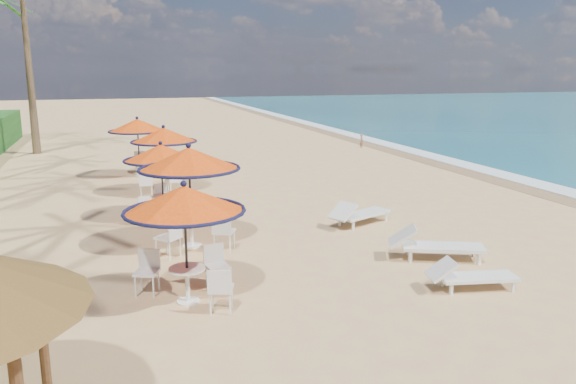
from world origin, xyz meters
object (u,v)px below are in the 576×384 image
object	(u,v)px
station_4	(139,132)
station_1	(190,169)
station_0	(186,214)
station_3	(163,141)
lounger_mid	(433,244)
lounger_far	(359,213)
station_2	(162,162)
lounger_near	(469,275)

from	to	relation	value
station_4	station_1	bearing A→B (deg)	-86.60
station_0	station_4	size ratio (longest dim) A/B	0.96
station_1	station_3	bearing A→B (deg)	89.86
station_3	lounger_mid	size ratio (longest dim) A/B	1.07
station_3	lounger_far	bearing A→B (deg)	-51.50
station_3	station_1	bearing A→B (deg)	-90.14
station_4	lounger_mid	size ratio (longest dim) A/B	1.09
station_0	station_2	size ratio (longest dim) A/B	1.03
station_0	station_3	xyz separation A→B (m)	(0.58, 10.09, 0.13)
station_2	station_3	bearing A→B (deg)	83.40
station_4	lounger_far	xyz separation A→B (m)	(5.50, -9.86, -1.49)
station_3	lounger_near	world-z (taller)	station_3
station_2	station_0	bearing A→B (deg)	-91.52
station_2	lounger_near	xyz separation A→B (m)	(5.34, -7.72, -1.40)
station_2	lounger_near	world-z (taller)	station_2
station_2	station_4	world-z (taller)	station_4
station_2	lounger_far	world-z (taller)	station_2
station_3	lounger_mid	distance (m)	10.87
station_2	station_1	bearing A→B (deg)	-82.91
station_1	station_4	distance (m)	10.47
station_0	station_2	xyz separation A→B (m)	(0.17, 6.55, -0.05)
lounger_near	lounger_mid	bearing A→B (deg)	91.55
lounger_far	station_3	bearing A→B (deg)	104.98
station_1	lounger_far	xyz separation A→B (m)	(4.88, 0.59, -1.67)
station_2	station_3	size ratio (longest dim) A/B	0.95
station_2	station_4	distance (m)	7.29
station_3	station_4	bearing A→B (deg)	99.65
station_1	lounger_near	bearing A→B (deg)	-42.63
station_4	lounger_near	bearing A→B (deg)	-69.64
lounger_near	lounger_far	xyz separation A→B (m)	(-0.07, 5.15, 0.04)
station_3	station_0	bearing A→B (deg)	-93.31
station_4	lounger_mid	world-z (taller)	station_4
station_0	lounger_far	bearing A→B (deg)	36.18
lounger_mid	lounger_near	bearing A→B (deg)	-76.21
station_0	lounger_far	size ratio (longest dim) A/B	1.12
station_4	lounger_near	xyz separation A→B (m)	(5.57, -15.01, -1.52)
station_4	lounger_far	size ratio (longest dim) A/B	1.16
lounger_near	station_0	bearing A→B (deg)	179.52
station_2	lounger_far	bearing A→B (deg)	-26.01
station_1	station_3	world-z (taller)	station_1
station_3	lounger_mid	world-z (taller)	station_3
station_0	station_2	world-z (taller)	station_0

